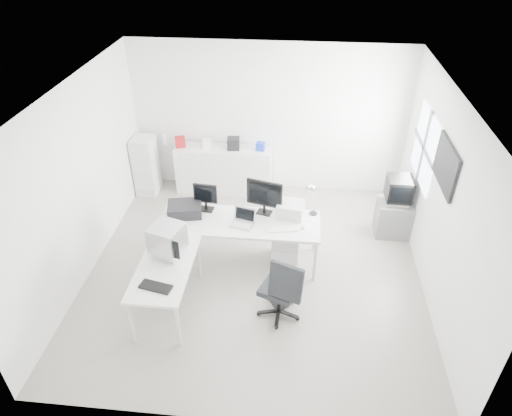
# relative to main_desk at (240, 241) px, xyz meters

# --- Properties ---
(floor) EXTENTS (5.00, 5.00, 0.01)m
(floor) POSITION_rel_main_desk_xyz_m (0.25, -0.20, -0.38)
(floor) COLOR beige
(floor) RESTS_ON ground
(ceiling) EXTENTS (5.00, 5.00, 0.01)m
(ceiling) POSITION_rel_main_desk_xyz_m (0.25, -0.20, 2.42)
(ceiling) COLOR white
(ceiling) RESTS_ON back_wall
(back_wall) EXTENTS (5.00, 0.02, 2.80)m
(back_wall) POSITION_rel_main_desk_xyz_m (0.25, 2.30, 1.02)
(back_wall) COLOR white
(back_wall) RESTS_ON floor
(left_wall) EXTENTS (0.02, 5.00, 2.80)m
(left_wall) POSITION_rel_main_desk_xyz_m (-2.25, -0.20, 1.02)
(left_wall) COLOR white
(left_wall) RESTS_ON floor
(right_wall) EXTENTS (0.02, 5.00, 2.80)m
(right_wall) POSITION_rel_main_desk_xyz_m (2.75, -0.20, 1.02)
(right_wall) COLOR white
(right_wall) RESTS_ON floor
(window) EXTENTS (0.02, 1.20, 1.10)m
(window) POSITION_rel_main_desk_xyz_m (2.73, 1.00, 1.23)
(window) COLOR white
(window) RESTS_ON right_wall
(wall_picture) EXTENTS (0.04, 0.90, 0.60)m
(wall_picture) POSITION_rel_main_desk_xyz_m (2.72, -0.10, 1.52)
(wall_picture) COLOR black
(wall_picture) RESTS_ON right_wall
(main_desk) EXTENTS (2.40, 0.80, 0.75)m
(main_desk) POSITION_rel_main_desk_xyz_m (0.00, 0.00, 0.00)
(main_desk) COLOR white
(main_desk) RESTS_ON floor
(side_desk) EXTENTS (0.70, 1.40, 0.75)m
(side_desk) POSITION_rel_main_desk_xyz_m (-0.85, -1.10, 0.00)
(side_desk) COLOR white
(side_desk) RESTS_ON floor
(drawer_pedestal) EXTENTS (0.40, 0.50, 0.60)m
(drawer_pedestal) POSITION_rel_main_desk_xyz_m (0.70, 0.05, -0.08)
(drawer_pedestal) COLOR white
(drawer_pedestal) RESTS_ON floor
(inkjet_printer) EXTENTS (0.57, 0.49, 0.18)m
(inkjet_printer) POSITION_rel_main_desk_xyz_m (-0.85, 0.10, 0.46)
(inkjet_printer) COLOR black
(inkjet_printer) RESTS_ON main_desk
(lcd_monitor_small) EXTENTS (0.38, 0.24, 0.46)m
(lcd_monitor_small) POSITION_rel_main_desk_xyz_m (-0.55, 0.25, 0.60)
(lcd_monitor_small) COLOR black
(lcd_monitor_small) RESTS_ON main_desk
(lcd_monitor_large) EXTENTS (0.59, 0.36, 0.58)m
(lcd_monitor_large) POSITION_rel_main_desk_xyz_m (0.35, 0.25, 0.66)
(lcd_monitor_large) COLOR black
(lcd_monitor_large) RESTS_ON main_desk
(laptop) EXTENTS (0.39, 0.40, 0.21)m
(laptop) POSITION_rel_main_desk_xyz_m (0.05, -0.10, 0.48)
(laptop) COLOR #B7B7BA
(laptop) RESTS_ON main_desk
(white_keyboard) EXTENTS (0.45, 0.21, 0.02)m
(white_keyboard) POSITION_rel_main_desk_xyz_m (0.65, -0.15, 0.38)
(white_keyboard) COLOR white
(white_keyboard) RESTS_ON main_desk
(white_mouse) EXTENTS (0.06, 0.06, 0.06)m
(white_mouse) POSITION_rel_main_desk_xyz_m (0.95, -0.10, 0.40)
(white_mouse) COLOR white
(white_mouse) RESTS_ON main_desk
(laser_printer) EXTENTS (0.43, 0.39, 0.22)m
(laser_printer) POSITION_rel_main_desk_xyz_m (0.75, 0.22, 0.49)
(laser_printer) COLOR silver
(laser_printer) RESTS_ON main_desk
(desk_lamp) EXTENTS (0.18, 0.18, 0.47)m
(desk_lamp) POSITION_rel_main_desk_xyz_m (1.10, 0.30, 0.61)
(desk_lamp) COLOR silver
(desk_lamp) RESTS_ON main_desk
(crt_monitor) EXTENTS (0.53, 0.53, 0.48)m
(crt_monitor) POSITION_rel_main_desk_xyz_m (-0.85, -0.85, 0.61)
(crt_monitor) COLOR #B7B7BA
(crt_monitor) RESTS_ON side_desk
(black_keyboard) EXTENTS (0.43, 0.25, 0.03)m
(black_keyboard) POSITION_rel_main_desk_xyz_m (-0.85, -1.50, 0.39)
(black_keyboard) COLOR black
(black_keyboard) RESTS_ON side_desk
(office_chair) EXTENTS (0.78, 0.78, 1.04)m
(office_chair) POSITION_rel_main_desk_xyz_m (0.67, -1.07, 0.15)
(office_chair) COLOR #222326
(office_chair) RESTS_ON floor
(tv_cabinet) EXTENTS (0.57, 0.46, 0.62)m
(tv_cabinet) POSITION_rel_main_desk_xyz_m (2.47, 0.95, -0.07)
(tv_cabinet) COLOR slate
(tv_cabinet) RESTS_ON floor
(crt_tv) EXTENTS (0.50, 0.48, 0.45)m
(crt_tv) POSITION_rel_main_desk_xyz_m (2.47, 0.95, 0.47)
(crt_tv) COLOR black
(crt_tv) RESTS_ON tv_cabinet
(sideboard) EXTENTS (1.81, 0.45, 0.90)m
(sideboard) POSITION_rel_main_desk_xyz_m (-0.58, 2.04, 0.08)
(sideboard) COLOR white
(sideboard) RESTS_ON floor
(clutter_box_a) EXTENTS (0.22, 0.21, 0.18)m
(clutter_box_a) POSITION_rel_main_desk_xyz_m (-1.38, 2.04, 0.62)
(clutter_box_a) COLOR maroon
(clutter_box_a) RESTS_ON sideboard
(clutter_box_b) EXTENTS (0.19, 0.18, 0.16)m
(clutter_box_b) POSITION_rel_main_desk_xyz_m (-0.88, 2.04, 0.61)
(clutter_box_b) COLOR white
(clutter_box_b) RESTS_ON sideboard
(clutter_box_c) EXTENTS (0.24, 0.22, 0.22)m
(clutter_box_c) POSITION_rel_main_desk_xyz_m (-0.38, 2.04, 0.64)
(clutter_box_c) COLOR black
(clutter_box_c) RESTS_ON sideboard
(clutter_box_d) EXTENTS (0.17, 0.15, 0.15)m
(clutter_box_d) POSITION_rel_main_desk_xyz_m (0.12, 2.04, 0.60)
(clutter_box_d) COLOR #1B37BD
(clutter_box_d) RESTS_ON sideboard
(clutter_bottle) EXTENTS (0.07, 0.07, 0.22)m
(clutter_bottle) POSITION_rel_main_desk_xyz_m (-1.68, 2.08, 0.64)
(clutter_bottle) COLOR white
(clutter_bottle) RESTS_ON sideboard
(filing_cabinet) EXTENTS (0.39, 0.47, 1.12)m
(filing_cabinet) POSITION_rel_main_desk_xyz_m (-2.03, 1.86, 0.18)
(filing_cabinet) COLOR white
(filing_cabinet) RESTS_ON floor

